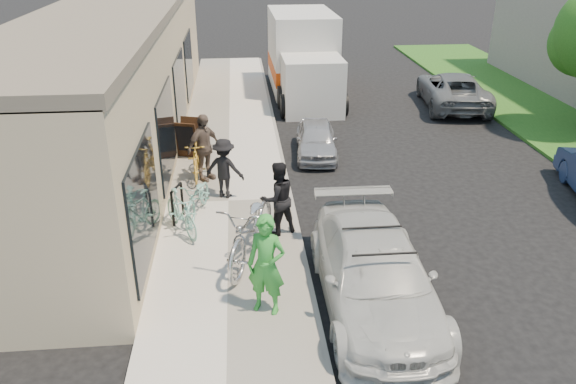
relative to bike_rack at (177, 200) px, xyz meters
name	(u,v)px	position (x,y,z in m)	size (l,w,h in m)	color
ground	(327,268)	(3.13, -2.07, -0.66)	(120.00, 120.00, 0.00)	black
sidewalk	(229,203)	(1.13, 0.93, -0.59)	(3.00, 34.00, 0.15)	beige
curb	(291,201)	(2.68, 0.93, -0.60)	(0.12, 34.00, 0.13)	gray
storefront	(121,76)	(-2.11, 5.92, 1.46)	(3.60, 20.00, 4.22)	tan
bike_rack	(177,200)	(0.00, 0.00, 0.00)	(0.23, 0.58, 0.85)	black
sandwich_board	(189,138)	(-0.02, 4.05, 0.05)	(0.84, 0.85, 1.10)	black
sedan_white	(375,274)	(3.76, -3.39, 0.02)	(1.98, 4.75, 1.41)	#BBBBB7
sedan_silver	(316,139)	(3.76, 4.19, -0.16)	(1.19, 2.96, 1.01)	#A3A3A8
moving_truck	(303,60)	(4.17, 11.16, 0.77)	(2.54, 6.60, 3.23)	beige
far_car_gray	(453,90)	(9.67, 8.85, 0.00)	(2.19, 4.75, 1.32)	#585B5E
tandem_bike	(252,229)	(1.64, -1.82, 0.17)	(0.91, 2.61, 1.37)	#B1B1B3
woman_rider	(266,265)	(1.83, -3.54, 0.41)	(0.67, 0.44, 1.84)	green
man_standing	(277,198)	(2.23, -0.77, 0.32)	(0.81, 0.63, 1.66)	black
cruiser_bike_a	(181,213)	(0.13, -0.56, -0.04)	(0.44, 1.56, 0.94)	#83C3B3
cruiser_bike_b	(198,197)	(0.45, 0.28, -0.08)	(0.57, 1.64, 0.86)	#83C3B3
cruiser_bike_c	(196,158)	(0.29, 2.50, 0.02)	(0.50, 1.77, 1.06)	gold
bystander_a	(224,168)	(1.06, 1.19, 0.24)	(0.98, 0.56, 1.51)	black
bystander_b	(204,148)	(0.52, 2.30, 0.39)	(1.06, 0.44, 1.80)	brown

